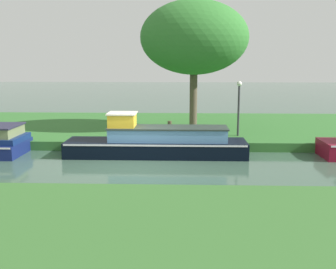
# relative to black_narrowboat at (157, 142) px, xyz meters

# --- Properties ---
(ground_plane) EXTENTS (120.00, 120.00, 0.00)m
(ground_plane) POSITION_rel_black_narrowboat_xyz_m (-0.81, -1.20, -0.57)
(ground_plane) COLOR #3B5847
(riverbank_far) EXTENTS (72.00, 10.00, 0.40)m
(riverbank_far) POSITION_rel_black_narrowboat_xyz_m (-0.81, 5.80, -0.37)
(riverbank_far) COLOR #316A2C
(riverbank_far) RESTS_ON ground_plane
(black_narrowboat) EXTENTS (7.41, 1.70, 1.80)m
(black_narrowboat) POSITION_rel_black_narrowboat_xyz_m (0.00, 0.00, 0.00)
(black_narrowboat) COLOR black
(black_narrowboat) RESTS_ON ground_plane
(willow_tree_left) EXTENTS (5.47, 4.72, 6.51)m
(willow_tree_left) POSITION_rel_black_narrowboat_xyz_m (1.60, 4.62, 4.45)
(willow_tree_left) COLOR brown
(willow_tree_left) RESTS_ON riverbank_far
(lamp_post) EXTENTS (0.24, 0.24, 2.56)m
(lamp_post) POSITION_rel_black_narrowboat_xyz_m (3.64, 2.53, 1.47)
(lamp_post) COLOR #333338
(lamp_post) RESTS_ON riverbank_far
(mooring_post_near) EXTENTS (0.18, 0.18, 0.84)m
(mooring_post_near) POSITION_rel_black_narrowboat_xyz_m (0.46, 1.45, 0.25)
(mooring_post_near) COLOR #463F2A
(mooring_post_near) RESTS_ON riverbank_far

